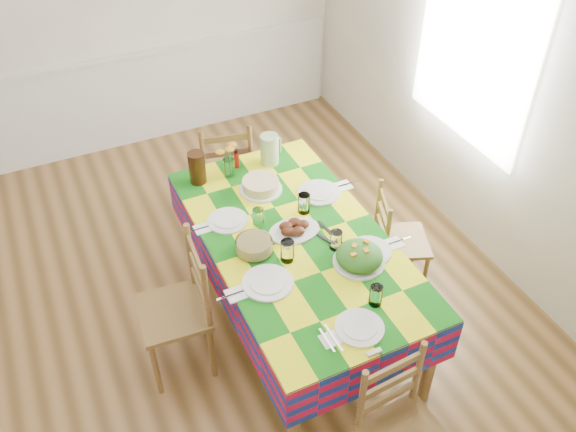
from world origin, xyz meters
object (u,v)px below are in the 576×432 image
Objects in this scene: tea_pitcher at (197,168)px; chair_left at (180,310)px; meat_platter at (294,229)px; chair_far at (226,171)px; green_pitcher at (270,150)px; dining_table at (296,248)px; chair_near at (401,431)px; chair_right at (397,241)px.

tea_pitcher reaches higher than chair_left.
meat_platter is 1.24m from chair_far.
green_pitcher reaches higher than chair_far.
green_pitcher is at bearing 77.34° from meat_platter.
chair_near is (-0.00, -1.25, -0.23)m from dining_table.
meat_platter reaches higher than dining_table.
chair_far is (-0.01, 2.50, 0.01)m from chair_near.
chair_left is 1.59m from chair_right.
chair_far is at bearing 152.25° from chair_left.
chair_right is (0.81, -1.24, -0.05)m from chair_far.
meat_platter is 0.88m from chair_right.
chair_near is at bearing -90.13° from dining_table.
tea_pitcher is at bearing 156.42° from chair_left.
dining_table is at bearing -100.96° from meat_platter.
chair_left is at bearing 118.42° from chair_near.
dining_table is at bearing -102.54° from green_pitcher.
chair_left is at bearing -175.80° from meat_platter.
tea_pitcher is (-0.36, 0.81, 0.20)m from dining_table.
tea_pitcher is 0.24× the size of chair_left.
green_pitcher is at bearing 77.46° from dining_table.
dining_table is at bearing 112.01° from chair_right.
tea_pitcher reaches higher than chair_far.
chair_right is at bearing 1.00° from dining_table.
chair_far reaches higher than chair_near.
dining_table is 8.77× the size of green_pitcher.
tea_pitcher is 1.01m from chair_left.
meat_platter is at bearing 85.58° from chair_near.
dining_table is 2.09× the size of chair_far.
tea_pitcher is 2.14m from chair_near.
chair_far is (0.35, 0.44, -0.42)m from tea_pitcher.
chair_right is (1.59, 0.02, -0.07)m from chair_left.
meat_platter is 0.85m from tea_pitcher.
meat_platter is at bearing -102.66° from green_pitcher.
dining_table is 0.85m from green_pitcher.
meat_platter is at bearing -63.99° from tea_pitcher.
chair_left is (-0.78, -1.25, 0.02)m from chair_far.
chair_near reaches higher than dining_table.
chair_far is 0.97× the size of chair_left.
tea_pitcher is at bearing 95.98° from chair_near.
chair_left is 1.16× the size of chair_right.
green_pitcher is (0.18, 0.81, 0.20)m from dining_table.
dining_table is 1.27m from chair_near.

